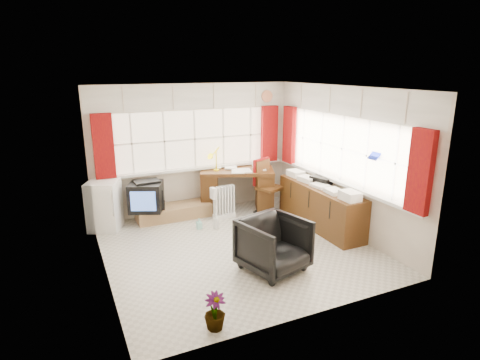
% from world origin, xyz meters
% --- Properties ---
extents(ground, '(4.00, 4.00, 0.00)m').
position_xyz_m(ground, '(0.00, 0.00, 0.00)').
color(ground, beige).
rests_on(ground, ground).
extents(room_walls, '(4.00, 4.00, 4.00)m').
position_xyz_m(room_walls, '(0.00, 0.00, 1.50)').
color(room_walls, beige).
rests_on(room_walls, ground).
extents(window_back, '(3.70, 0.12, 3.60)m').
position_xyz_m(window_back, '(0.00, 1.94, 0.95)').
color(window_back, '#FFE8C9').
rests_on(window_back, room_walls).
extents(window_right, '(0.12, 3.70, 3.60)m').
position_xyz_m(window_right, '(1.94, 0.00, 0.95)').
color(window_right, '#FFE8C9').
rests_on(window_right, room_walls).
extents(curtains, '(3.83, 3.83, 1.15)m').
position_xyz_m(curtains, '(0.92, 0.93, 1.46)').
color(curtains, maroon).
rests_on(curtains, room_walls).
extents(overhead_cabinets, '(3.98, 3.98, 0.48)m').
position_xyz_m(overhead_cabinets, '(0.98, 0.98, 2.25)').
color(overhead_cabinets, white).
rests_on(overhead_cabinets, room_walls).
extents(desk, '(1.60, 1.21, 0.87)m').
position_xyz_m(desk, '(0.76, 1.68, 0.46)').
color(desk, '#4C2811').
rests_on(desk, ground).
extents(desk_lamp, '(0.20, 0.18, 0.46)m').
position_xyz_m(desk_lamp, '(0.36, 1.77, 1.15)').
color(desk_lamp, '#FFE80A').
rests_on(desk_lamp, desk).
extents(task_chair, '(0.59, 0.61, 1.07)m').
position_xyz_m(task_chair, '(1.20, 1.31, 0.57)').
color(task_chair, black).
rests_on(task_chair, ground).
extents(office_chair, '(1.01, 1.03, 0.77)m').
position_xyz_m(office_chair, '(0.18, -0.86, 0.38)').
color(office_chair, black).
rests_on(office_chair, ground).
extents(radiator, '(0.44, 0.22, 0.63)m').
position_xyz_m(radiator, '(0.33, 1.33, 0.26)').
color(radiator, white).
rests_on(radiator, ground).
extents(credenza, '(0.50, 2.00, 0.85)m').
position_xyz_m(credenza, '(1.73, 0.20, 0.40)').
color(credenza, '#4C2811').
rests_on(credenza, ground).
extents(file_tray, '(0.40, 0.46, 0.13)m').
position_xyz_m(file_tray, '(1.89, 0.38, 0.81)').
color(file_tray, black).
rests_on(file_tray, credenza).
extents(tv_bench, '(1.40, 0.50, 0.25)m').
position_xyz_m(tv_bench, '(-0.55, 1.72, 0.12)').
color(tv_bench, '#A27E51').
rests_on(tv_bench, ground).
extents(crt_tv, '(0.73, 0.71, 0.52)m').
position_xyz_m(crt_tv, '(-1.07, 1.67, 0.51)').
color(crt_tv, black).
rests_on(crt_tv, tv_bench).
extents(hifi_stack, '(0.56, 0.37, 0.56)m').
position_xyz_m(hifi_stack, '(-1.04, 1.69, 0.51)').
color(hifi_stack, black).
rests_on(hifi_stack, tv_bench).
extents(mini_fridge, '(0.68, 0.69, 0.88)m').
position_xyz_m(mini_fridge, '(-1.80, 1.70, 0.44)').
color(mini_fridge, white).
rests_on(mini_fridge, ground).
extents(spray_bottle_a, '(0.12, 0.12, 0.28)m').
position_xyz_m(spray_bottle_a, '(-0.01, 0.88, 0.14)').
color(spray_bottle_a, silver).
rests_on(spray_bottle_a, ground).
extents(spray_bottle_b, '(0.09, 0.10, 0.20)m').
position_xyz_m(spray_bottle_b, '(-0.29, 1.00, 0.10)').
color(spray_bottle_b, '#97E2D4').
rests_on(spray_bottle_b, ground).
extents(flower_vase, '(0.25, 0.25, 0.42)m').
position_xyz_m(flower_vase, '(-1.06, -1.77, 0.21)').
color(flower_vase, black).
rests_on(flower_vase, ground).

